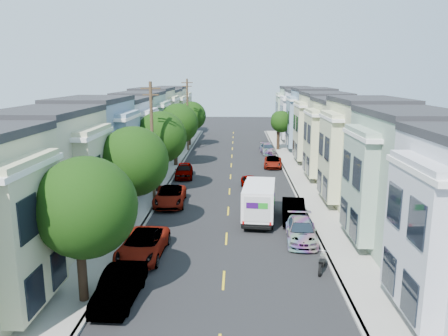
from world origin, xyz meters
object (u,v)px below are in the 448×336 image
Objects in this scene: parked_left_a at (120,287)px; parked_right_d at (268,149)px; tree_c at (160,137)px; motorcycle at (322,263)px; utility_pole_near at (152,143)px; parked_left_d at (184,171)px; lead_sedan at (250,183)px; parked_right_a at (301,231)px; tree_b at (132,162)px; tree_d at (178,124)px; tree_e at (191,116)px; fedex_truck at (259,200)px; parked_left_c at (170,196)px; tree_far_r at (281,122)px; parked_right_c at (273,162)px; parked_left_b at (143,245)px; tree_a at (84,208)px; parked_right_b at (293,211)px; utility_pole_far at (188,115)px.

parked_left_a reaches higher than parked_right_d.
tree_c is 3.54× the size of motorcycle.
parked_left_d is (1.40, 9.50, -4.39)m from utility_pole_near.
tree_c is 7.57m from parked_left_d.
lead_sedan is 13.44m from parked_right_a.
utility_pole_near reaches higher than tree_b.
tree_d reaches higher than tree_e.
parked_right_d is at bearing 70.30° from tree_b.
fedex_truck is 8.16m from parked_left_c.
tree_d reaches higher than parked_left_a.
tree_far_r reaches higher than parked_right_c.
tree_e is 41.86m from parked_left_b.
tree_e is 21.49m from parked_left_d.
parked_left_d is (0.00, 9.88, 0.01)m from parked_left_c.
tree_c is at bearing -90.00° from tree_e.
tree_a is at bearing -102.29° from parked_left_b.
tree_c is 1.11× the size of tree_e.
parked_right_b is at bearing 113.01° from motorcycle.
tree_d is 0.74× the size of utility_pole_near.
tree_far_r reaches higher than parked_left_a.
parked_left_a is at bearing -140.85° from motorcycle.
parked_right_d is (9.80, 35.28, -0.09)m from parked_left_b.
utility_pole_near reaches higher than tree_far_r.
tree_b is 1.62× the size of parked_left_a.
parked_left_d reaches higher than lead_sedan.
utility_pole_far is (-13.19, -1.02, 1.07)m from tree_far_r.
parked_left_b is at bearing -105.61° from parked_right_c.
tree_a is 1.85× the size of lead_sedan.
utility_pole_far reaches higher than lead_sedan.
fedex_truck is (8.64, -19.50, -3.50)m from tree_d.
tree_b reaches higher than tree_e.
tree_e reaches higher than parked_left_c.
tree_far_r is at bearing 77.22° from parked_left_a.
tree_far_r is at bearing 4.41° from utility_pole_far.
utility_pole_far reaches higher than parked_left_c.
parked_right_b is at bearing -23.92° from parked_left_c.
parked_right_c reaches higher than motorcycle.
tree_d is 21.61m from fedex_truck.
utility_pole_far reaches higher than tree_e.
motorcycle is at bearing -69.02° from parked_left_d.
lead_sedan is (8.25, 21.34, -4.12)m from tree_a.
tree_d reaches higher than parked_left_d.
parked_left_a is 1.04× the size of parked_right_d.
parked_left_a is (1.40, -9.25, -4.25)m from tree_b.
tree_a is 1.56× the size of parked_left_a.
tree_a is 1.55× the size of parked_right_b.
tree_c is 1.71× the size of parked_right_c.
utility_pole_near is (-13.19, -27.02, 1.07)m from tree_far_r.
tree_d is at bearing 119.65° from fedex_truck.
fedex_truck is 1.24× the size of parked_left_d.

